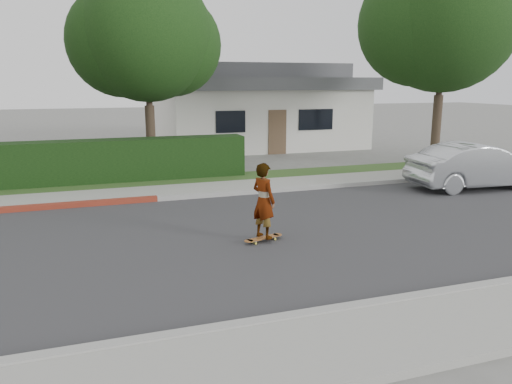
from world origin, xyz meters
TOP-DOWN VIEW (x-y plane):
  - ground at (0.00, 0.00)m, footprint 120.00×120.00m
  - road at (0.00, 0.00)m, footprint 60.00×8.00m
  - curb_near at (0.00, -4.10)m, footprint 60.00×0.20m
  - sidewalk_near at (0.00, -5.00)m, footprint 60.00×1.60m
  - curb_far at (0.00, 4.10)m, footprint 60.00×0.20m
  - sidewalk_far at (0.00, 5.00)m, footprint 60.00×1.60m
  - planting_strip at (0.00, 6.60)m, footprint 60.00×1.60m
  - hedge at (-3.00, 7.20)m, footprint 15.00×1.00m
  - tree_center at (1.49, 9.19)m, footprint 5.66×4.84m
  - tree_right at (12.49, 6.69)m, footprint 6.32×5.60m
  - house at (8.00, 16.00)m, footprint 10.60×8.60m
  - skateboard at (2.66, -0.44)m, footprint 0.98×0.46m
  - skateboarder at (2.66, -0.44)m, footprint 0.61×0.71m
  - car_silver at (11.05, 2.55)m, footprint 4.57×1.88m

SIDE VIEW (x-z plane):
  - ground at x=0.00m, z-range 0.00..0.00m
  - road at x=0.00m, z-range 0.00..0.01m
  - planting_strip at x=0.00m, z-range 0.00..0.10m
  - sidewalk_near at x=0.00m, z-range 0.00..0.12m
  - sidewalk_far at x=0.00m, z-range 0.00..0.12m
  - curb_near at x=0.00m, z-range 0.00..0.15m
  - curb_far at x=0.00m, z-range 0.00..0.15m
  - skateboard at x=2.66m, z-range 0.04..0.13m
  - car_silver at x=11.05m, z-range 0.00..1.47m
  - hedge at x=-3.00m, z-range 0.00..1.50m
  - skateboarder at x=2.66m, z-range 0.10..1.73m
  - house at x=8.00m, z-range -0.05..4.25m
  - tree_center at x=1.49m, z-range 1.18..8.62m
  - tree_right at x=12.49m, z-range 1.35..9.91m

